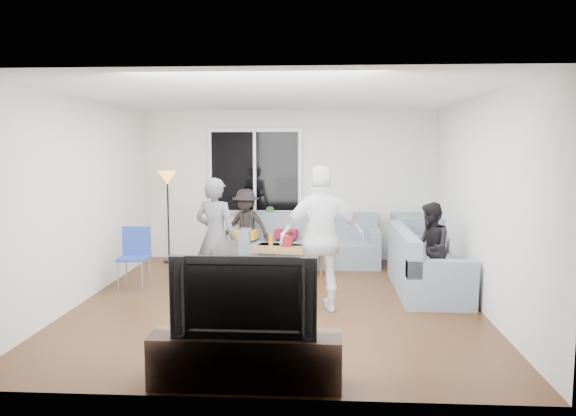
# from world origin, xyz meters

# --- Properties ---
(floor) EXTENTS (5.00, 5.50, 0.04)m
(floor) POSITION_xyz_m (0.00, 0.00, -0.02)
(floor) COLOR #56351C
(floor) RESTS_ON ground
(ceiling) EXTENTS (5.00, 5.50, 0.04)m
(ceiling) POSITION_xyz_m (0.00, 0.00, 2.62)
(ceiling) COLOR white
(ceiling) RESTS_ON ground
(wall_back) EXTENTS (5.00, 0.04, 2.60)m
(wall_back) POSITION_xyz_m (0.00, 2.77, 1.30)
(wall_back) COLOR silver
(wall_back) RESTS_ON ground
(wall_front) EXTENTS (5.00, 0.04, 2.60)m
(wall_front) POSITION_xyz_m (0.00, -2.77, 1.30)
(wall_front) COLOR silver
(wall_front) RESTS_ON ground
(wall_left) EXTENTS (0.04, 5.50, 2.60)m
(wall_left) POSITION_xyz_m (-2.52, 0.00, 1.30)
(wall_left) COLOR silver
(wall_left) RESTS_ON ground
(wall_right) EXTENTS (0.04, 5.50, 2.60)m
(wall_right) POSITION_xyz_m (2.52, 0.00, 1.30)
(wall_right) COLOR silver
(wall_right) RESTS_ON ground
(window_frame) EXTENTS (1.62, 0.06, 1.47)m
(window_frame) POSITION_xyz_m (-0.60, 2.69, 1.55)
(window_frame) COLOR white
(window_frame) RESTS_ON wall_back
(window_glass) EXTENTS (1.50, 0.02, 1.35)m
(window_glass) POSITION_xyz_m (-0.60, 2.65, 1.55)
(window_glass) COLOR black
(window_glass) RESTS_ON window_frame
(window_mullion) EXTENTS (0.05, 0.03, 1.35)m
(window_mullion) POSITION_xyz_m (-0.60, 2.64, 1.55)
(window_mullion) COLOR white
(window_mullion) RESTS_ON window_frame
(radiator) EXTENTS (1.30, 0.12, 0.62)m
(radiator) POSITION_xyz_m (-0.60, 2.65, 0.31)
(radiator) COLOR silver
(radiator) RESTS_ON floor
(potted_plant) EXTENTS (0.21, 0.18, 0.33)m
(potted_plant) POSITION_xyz_m (-0.36, 2.62, 0.79)
(potted_plant) COLOR #276127
(potted_plant) RESTS_ON radiator
(vase) EXTENTS (0.20, 0.20, 0.17)m
(vase) POSITION_xyz_m (-0.98, 2.62, 0.70)
(vase) COLOR silver
(vase) RESTS_ON radiator
(sofa_back_section) EXTENTS (2.30, 0.85, 0.85)m
(sofa_back_section) POSITION_xyz_m (0.36, 2.27, 0.42)
(sofa_back_section) COLOR slate
(sofa_back_section) RESTS_ON floor
(sofa_right_section) EXTENTS (2.00, 0.85, 0.85)m
(sofa_right_section) POSITION_xyz_m (2.02, 0.67, 0.42)
(sofa_right_section) COLOR slate
(sofa_right_section) RESTS_ON floor
(sofa_corner) EXTENTS (0.85, 0.85, 0.85)m
(sofa_corner) POSITION_xyz_m (2.17, 2.27, 0.42)
(sofa_corner) COLOR slate
(sofa_corner) RESTS_ON floor
(cushion_yellow) EXTENTS (0.43, 0.38, 0.14)m
(cushion_yellow) POSITION_xyz_m (-0.71, 2.25, 0.51)
(cushion_yellow) COLOR orange
(cushion_yellow) RESTS_ON sofa_back_section
(cushion_red) EXTENTS (0.40, 0.35, 0.13)m
(cushion_red) POSITION_xyz_m (-0.03, 2.33, 0.51)
(cushion_red) COLOR maroon
(cushion_red) RESTS_ON sofa_back_section
(coffee_table) EXTENTS (1.20, 0.81, 0.40)m
(coffee_table) POSITION_xyz_m (0.05, 1.71, 0.20)
(coffee_table) COLOR #AC7C53
(coffee_table) RESTS_ON floor
(pitcher) EXTENTS (0.17, 0.17, 0.17)m
(pitcher) POSITION_xyz_m (0.01, 1.77, 0.49)
(pitcher) COLOR maroon
(pitcher) RESTS_ON coffee_table
(side_chair) EXTENTS (0.42, 0.42, 0.86)m
(side_chair) POSITION_xyz_m (-2.05, 0.53, 0.43)
(side_chair) COLOR #233D98
(side_chair) RESTS_ON floor
(floor_lamp) EXTENTS (0.32, 0.32, 1.56)m
(floor_lamp) POSITION_xyz_m (-2.05, 2.33, 0.78)
(floor_lamp) COLOR orange
(floor_lamp) RESTS_ON floor
(player_left) EXTENTS (0.66, 0.52, 1.58)m
(player_left) POSITION_xyz_m (-0.86, 0.38, 0.79)
(player_left) COLOR #4D4C52
(player_left) RESTS_ON floor
(player_right) EXTENTS (1.08, 0.57, 1.77)m
(player_right) POSITION_xyz_m (0.57, -0.31, 0.88)
(player_right) COLOR white
(player_right) RESTS_ON floor
(spectator_right) EXTENTS (0.49, 0.62, 1.25)m
(spectator_right) POSITION_xyz_m (2.02, 0.52, 0.62)
(spectator_right) COLOR black
(spectator_right) RESTS_ON floor
(spectator_back) EXTENTS (0.91, 0.64, 1.27)m
(spectator_back) POSITION_xyz_m (-0.72, 2.30, 0.64)
(spectator_back) COLOR black
(spectator_back) RESTS_ON floor
(tv_console) EXTENTS (1.60, 0.40, 0.44)m
(tv_console) POSITION_xyz_m (-0.07, -2.50, 0.22)
(tv_console) COLOR #35221A
(tv_console) RESTS_ON floor
(television) EXTENTS (1.19, 0.16, 0.69)m
(television) POSITION_xyz_m (-0.07, -2.50, 0.78)
(television) COLOR black
(television) RESTS_ON tv_console
(bottle_a) EXTENTS (0.07, 0.07, 0.19)m
(bottle_a) POSITION_xyz_m (-0.25, 1.79, 0.50)
(bottle_a) COLOR orange
(bottle_a) RESTS_ON coffee_table
(bottle_c) EXTENTS (0.07, 0.07, 0.23)m
(bottle_c) POSITION_xyz_m (0.07, 1.83, 0.51)
(bottle_c) COLOR black
(bottle_c) RESTS_ON coffee_table
(bottle_d) EXTENTS (0.07, 0.07, 0.26)m
(bottle_d) POSITION_xyz_m (0.30, 1.63, 0.53)
(bottle_d) COLOR orange
(bottle_d) RESTS_ON coffee_table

